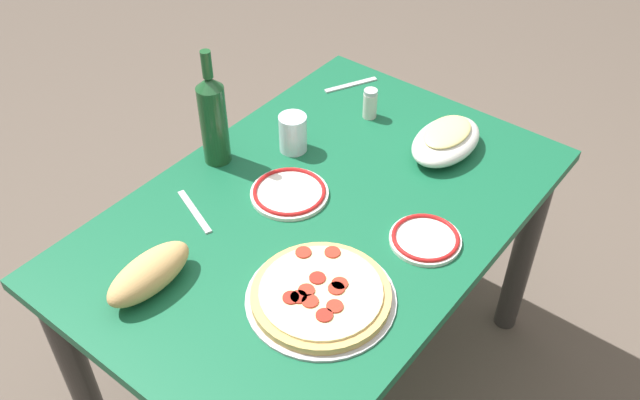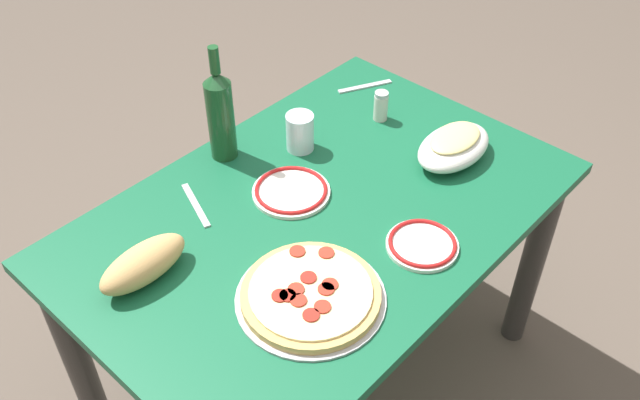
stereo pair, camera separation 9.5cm
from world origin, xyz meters
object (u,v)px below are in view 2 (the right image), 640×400
(wine_bottle, at_px, (220,114))
(bread_loaf, at_px, (143,264))
(pepperoni_pizza, at_px, (311,295))
(side_plate_far, at_px, (422,244))
(dining_table, at_px, (320,245))
(side_plate_near, at_px, (291,191))
(spice_shaker, at_px, (381,106))
(water_glass, at_px, (300,132))
(baked_pasta_dish, at_px, (454,145))

(wine_bottle, bearing_deg, bread_loaf, -153.85)
(pepperoni_pizza, relative_size, side_plate_far, 1.93)
(side_plate_far, bearing_deg, wine_bottle, 97.25)
(dining_table, xyz_separation_m, wine_bottle, (-0.01, 0.33, 0.25))
(dining_table, xyz_separation_m, side_plate_near, (-0.01, 0.09, 0.13))
(spice_shaker, bearing_deg, water_glass, 163.91)
(water_glass, xyz_separation_m, side_plate_near, (-0.15, -0.11, -0.04))
(water_glass, relative_size, side_plate_near, 0.53)
(dining_table, distance_m, side_plate_far, 0.30)
(dining_table, distance_m, pepperoni_pizza, 0.31)
(spice_shaker, bearing_deg, baked_pasta_dish, -92.45)
(baked_pasta_dish, relative_size, spice_shaker, 2.76)
(pepperoni_pizza, bearing_deg, baked_pasta_dish, 5.37)
(wine_bottle, distance_m, water_glass, 0.22)
(pepperoni_pizza, distance_m, side_plate_near, 0.34)
(baked_pasta_dish, xyz_separation_m, side_plate_near, (-0.39, 0.21, -0.03))
(pepperoni_pizza, bearing_deg, bread_loaf, 122.39)
(baked_pasta_dish, relative_size, wine_bottle, 0.75)
(bread_loaf, bearing_deg, pepperoni_pizza, -57.61)
(side_plate_near, bearing_deg, dining_table, -86.40)
(baked_pasta_dish, height_order, spice_shaker, spice_shaker)
(side_plate_far, relative_size, spice_shaker, 1.91)
(wine_bottle, bearing_deg, spice_shaker, -26.16)
(baked_pasta_dish, relative_size, water_glass, 2.32)
(side_plate_near, xyz_separation_m, side_plate_far, (0.07, -0.35, 0.00))
(wine_bottle, height_order, spice_shaker, wine_bottle)
(pepperoni_pizza, xyz_separation_m, wine_bottle, (0.21, 0.51, 0.12))
(spice_shaker, bearing_deg, side_plate_far, -130.34)
(bread_loaf, bearing_deg, wine_bottle, 26.15)
(water_glass, bearing_deg, wine_bottle, 140.78)
(side_plate_near, distance_m, side_plate_far, 0.36)
(dining_table, height_order, pepperoni_pizza, pepperoni_pizza)
(dining_table, xyz_separation_m, baked_pasta_dish, (0.38, -0.12, 0.16))
(water_glass, bearing_deg, side_plate_near, -143.16)
(wine_bottle, xyz_separation_m, side_plate_near, (0.01, -0.24, -0.12))
(spice_shaker, bearing_deg, bread_loaf, 179.99)
(side_plate_far, distance_m, spice_shaker, 0.51)
(pepperoni_pizza, xyz_separation_m, water_glass, (0.37, 0.38, 0.04))
(pepperoni_pizza, xyz_separation_m, baked_pasta_dish, (0.61, 0.06, 0.03))
(water_glass, bearing_deg, baked_pasta_dish, -53.53)
(dining_table, height_order, wine_bottle, wine_bottle)
(pepperoni_pizza, relative_size, spice_shaker, 3.69)
(dining_table, bearing_deg, side_plate_far, -76.19)
(side_plate_far, distance_m, bread_loaf, 0.62)
(baked_pasta_dish, distance_m, bread_loaf, 0.84)
(water_glass, distance_m, side_plate_far, 0.47)
(dining_table, bearing_deg, wine_bottle, 92.00)
(wine_bottle, distance_m, bread_loaf, 0.46)
(wine_bottle, distance_m, side_plate_far, 0.61)
(baked_pasta_dish, distance_m, side_plate_far, 0.35)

